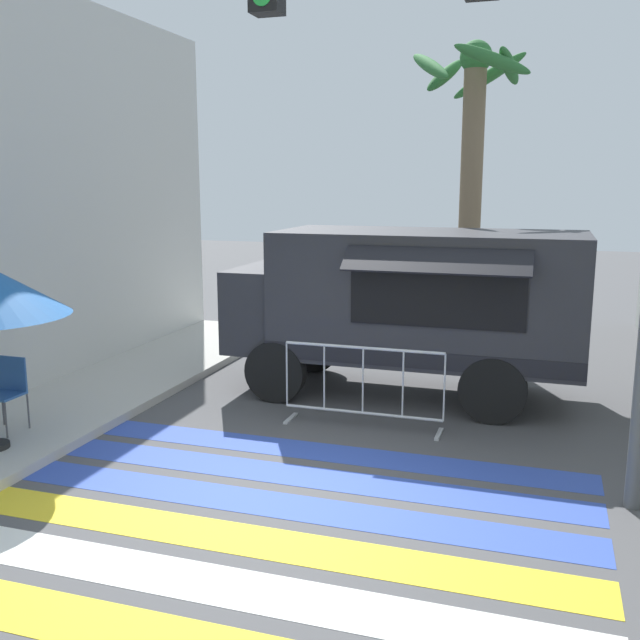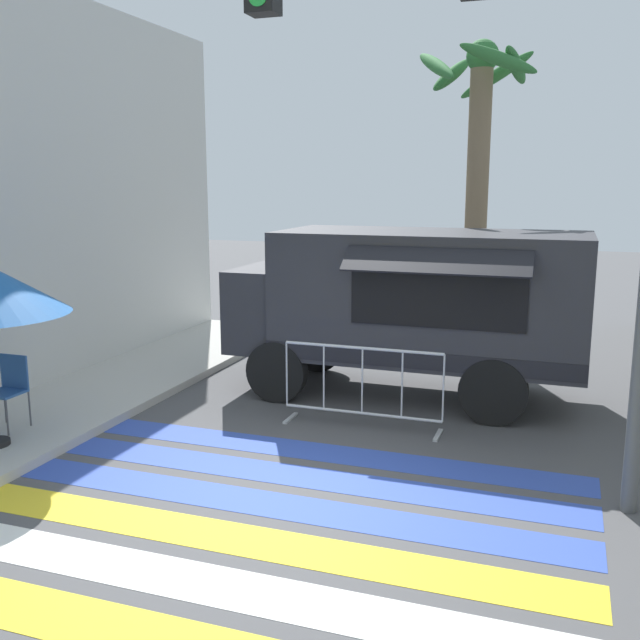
{
  "view_description": "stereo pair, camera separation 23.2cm",
  "coord_description": "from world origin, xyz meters",
  "px_view_note": "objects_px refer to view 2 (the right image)",
  "views": [
    {
      "loc": [
        2.49,
        -6.42,
        3.23
      ],
      "look_at": [
        -0.42,
        2.63,
        1.39
      ],
      "focal_mm": 40.0,
      "sensor_mm": 36.0,
      "label": 1
    },
    {
      "loc": [
        2.71,
        -6.35,
        3.23
      ],
      "look_at": [
        -0.42,
        2.63,
        1.39
      ],
      "focal_mm": 40.0,
      "sensor_mm": 36.0,
      "label": 2
    }
  ],
  "objects_px": {
    "traffic_signal_pole": "(482,41)",
    "palm_tree": "(477,153)",
    "food_truck": "(404,300)",
    "barricade_front": "(362,388)",
    "folding_chair": "(9,384)"
  },
  "relations": [
    {
      "from": "barricade_front",
      "to": "palm_tree",
      "type": "height_order",
      "value": "palm_tree"
    },
    {
      "from": "traffic_signal_pole",
      "to": "barricade_front",
      "type": "relative_size",
      "value": 2.88
    },
    {
      "from": "food_truck",
      "to": "barricade_front",
      "type": "height_order",
      "value": "food_truck"
    },
    {
      "from": "food_truck",
      "to": "palm_tree",
      "type": "distance_m",
      "value": 4.26
    },
    {
      "from": "traffic_signal_pole",
      "to": "barricade_front",
      "type": "bearing_deg",
      "value": 136.2
    },
    {
      "from": "barricade_front",
      "to": "traffic_signal_pole",
      "type": "bearing_deg",
      "value": -43.8
    },
    {
      "from": "food_truck",
      "to": "traffic_signal_pole",
      "type": "height_order",
      "value": "traffic_signal_pole"
    },
    {
      "from": "traffic_signal_pole",
      "to": "palm_tree",
      "type": "xyz_separation_m",
      "value": [
        -0.83,
        6.7,
        -0.78
      ]
    },
    {
      "from": "food_truck",
      "to": "barricade_front",
      "type": "xyz_separation_m",
      "value": [
        -0.17,
        -1.64,
        -0.94
      ]
    },
    {
      "from": "folding_chair",
      "to": "palm_tree",
      "type": "bearing_deg",
      "value": 59.76
    },
    {
      "from": "food_truck",
      "to": "traffic_signal_pole",
      "type": "xyz_separation_m",
      "value": [
        1.4,
        -3.14,
        3.06
      ]
    },
    {
      "from": "folding_chair",
      "to": "palm_tree",
      "type": "height_order",
      "value": "palm_tree"
    },
    {
      "from": "folding_chair",
      "to": "palm_tree",
      "type": "relative_size",
      "value": 0.16
    },
    {
      "from": "food_truck",
      "to": "palm_tree",
      "type": "xyz_separation_m",
      "value": [
        0.57,
        3.56,
        2.28
      ]
    },
    {
      "from": "traffic_signal_pole",
      "to": "palm_tree",
      "type": "bearing_deg",
      "value": 97.08
    }
  ]
}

